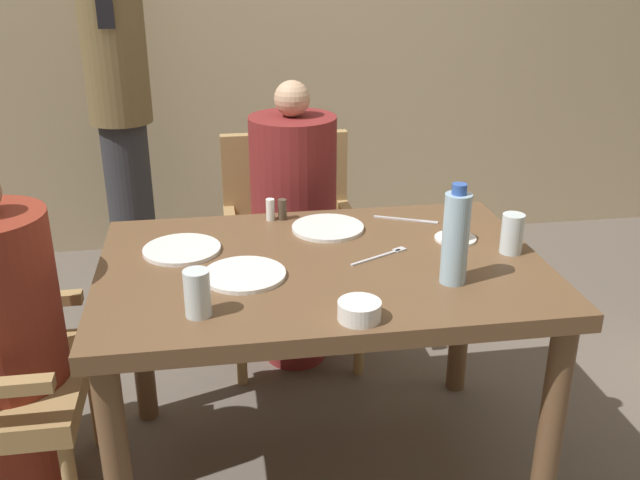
{
  "coord_description": "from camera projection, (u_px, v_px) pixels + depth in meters",
  "views": [
    {
      "loc": [
        -0.3,
        -1.83,
        1.56
      ],
      "look_at": [
        0.0,
        0.04,
        0.77
      ],
      "focal_mm": 40.0,
      "sensor_mm": 36.0,
      "label": 1
    }
  ],
  "objects": [
    {
      "name": "dining_table",
      "position": [
        322.0,
        292.0,
        2.07
      ],
      "size": [
        1.26,
        0.84,
        0.72
      ],
      "color": "brown",
      "rests_on": "ground_plane"
    },
    {
      "name": "plate_dessert_center",
      "position": [
        182.0,
        249.0,
        2.1
      ],
      "size": [
        0.23,
        0.23,
        0.01
      ],
      "color": "white",
      "rests_on": "dining_table"
    },
    {
      "name": "knife_beside_plate",
      "position": [
        409.0,
        220.0,
        2.33
      ],
      "size": [
        0.2,
        0.1,
        0.0
      ],
      "color": "silver",
      "rests_on": "dining_table"
    },
    {
      "name": "standing_host",
      "position": [
        119.0,
        97.0,
        3.28
      ],
      "size": [
        0.29,
        0.32,
        1.69
      ],
      "color": "#2D2D33",
      "rests_on": "ground_plane"
    },
    {
      "name": "plate_main_right",
      "position": [
        328.0,
        228.0,
        2.26
      ],
      "size": [
        0.23,
        0.23,
        0.01
      ],
      "color": "white",
      "rests_on": "dining_table"
    },
    {
      "name": "plate_main_left",
      "position": [
        244.0,
        275.0,
        1.94
      ],
      "size": [
        0.23,
        0.23,
        0.01
      ],
      "color": "white",
      "rests_on": "dining_table"
    },
    {
      "name": "glass_tall_near",
      "position": [
        512.0,
        234.0,
        2.07
      ],
      "size": [
        0.06,
        0.06,
        0.12
      ],
      "color": "silver",
      "rests_on": "dining_table"
    },
    {
      "name": "water_bottle",
      "position": [
        456.0,
        237.0,
        1.86
      ],
      "size": [
        0.07,
        0.07,
        0.28
      ],
      "color": "#A3C6DB",
      "rests_on": "dining_table"
    },
    {
      "name": "fork_beside_plate",
      "position": [
        384.0,
        254.0,
        2.07
      ],
      "size": [
        0.19,
        0.11,
        0.0
      ],
      "color": "silver",
      "rests_on": "dining_table"
    },
    {
      "name": "pepper_shaker",
      "position": [
        282.0,
        209.0,
        2.33
      ],
      "size": [
        0.03,
        0.03,
        0.07
      ],
      "color": "#4C3D2D",
      "rests_on": "dining_table"
    },
    {
      "name": "chair_far_side",
      "position": [
        290.0,
        237.0,
        2.87
      ],
      "size": [
        0.52,
        0.52,
        0.86
      ],
      "color": "#A88451",
      "rests_on": "ground_plane"
    },
    {
      "name": "glass_tall_mid",
      "position": [
        197.0,
        293.0,
        1.72
      ],
      "size": [
        0.06,
        0.06,
        0.12
      ],
      "color": "silver",
      "rests_on": "dining_table"
    },
    {
      "name": "diner_in_left_chair",
      "position": [
        7.0,
        345.0,
        1.98
      ],
      "size": [
        0.32,
        0.32,
        1.04
      ],
      "color": "maroon",
      "rests_on": "ground_plane"
    },
    {
      "name": "ground_plane",
      "position": [
        322.0,
        465.0,
        2.31
      ],
      "size": [
        16.0,
        16.0,
        0.0
      ],
      "primitive_type": "plane",
      "color": "#60564C"
    },
    {
      "name": "teacup_with_saucer",
      "position": [
        456.0,
        232.0,
        2.17
      ],
      "size": [
        0.13,
        0.13,
        0.06
      ],
      "color": "white",
      "rests_on": "dining_table"
    },
    {
      "name": "salt_shaker",
      "position": [
        270.0,
        210.0,
        2.32
      ],
      "size": [
        0.03,
        0.03,
        0.07
      ],
      "color": "white",
      "rests_on": "dining_table"
    },
    {
      "name": "bowl_small",
      "position": [
        359.0,
        311.0,
        1.71
      ],
      "size": [
        0.11,
        0.11,
        0.05
      ],
      "color": "white",
      "rests_on": "dining_table"
    },
    {
      "name": "diner_in_far_chair",
      "position": [
        294.0,
        225.0,
        2.7
      ],
      "size": [
        0.32,
        0.32,
        1.12
      ],
      "color": "maroon",
      "rests_on": "ground_plane"
    }
  ]
}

